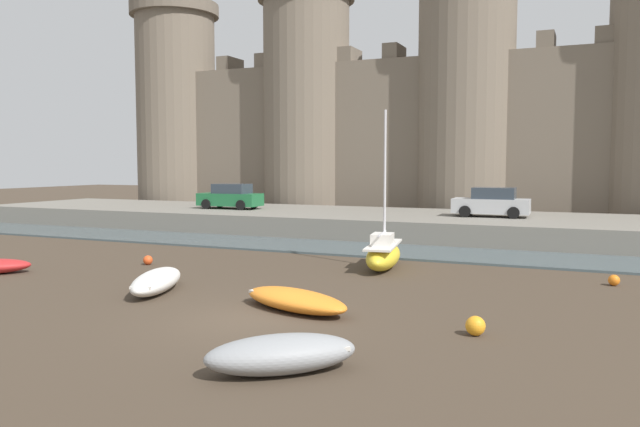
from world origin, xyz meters
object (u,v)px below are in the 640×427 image
(sailboat_midflat_left, at_px, (383,254))
(car_quay_west, at_px, (492,203))
(car_quay_centre_east, at_px, (231,197))
(mooring_buoy_near_channel, at_px, (614,280))
(rowboat_near_channel_right, at_px, (156,281))
(rowboat_foreground_right, at_px, (282,353))
(mooring_buoy_off_centre, at_px, (475,326))
(mooring_buoy_mid_mud, at_px, (148,260))
(rowboat_near_channel_left, at_px, (295,299))

(sailboat_midflat_left, xyz_separation_m, car_quay_west, (2.42, 11.87, 1.38))
(car_quay_west, height_order, car_quay_centre_east, same)
(mooring_buoy_near_channel, bearing_deg, rowboat_near_channel_right, -152.56)
(car_quay_centre_east, bearing_deg, sailboat_midflat_left, -39.06)
(rowboat_foreground_right, height_order, rowboat_near_channel_right, rowboat_foreground_right)
(rowboat_foreground_right, xyz_separation_m, rowboat_near_channel_right, (-7.26, 5.33, -0.03))
(mooring_buoy_off_centre, height_order, car_quay_west, car_quay_west)
(mooring_buoy_mid_mud, height_order, mooring_buoy_near_channel, mooring_buoy_mid_mud)
(rowboat_near_channel_left, relative_size, car_quay_west, 0.96)
(rowboat_near_channel_right, distance_m, mooring_buoy_mid_mud, 5.72)
(car_quay_centre_east, bearing_deg, mooring_buoy_mid_mud, -71.18)
(car_quay_centre_east, bearing_deg, mooring_buoy_near_channel, -27.37)
(rowboat_foreground_right, distance_m, car_quay_west, 24.45)
(rowboat_near_channel_left, relative_size, mooring_buoy_mid_mud, 10.37)
(mooring_buoy_off_centre, distance_m, mooring_buoy_near_channel, 8.75)
(rowboat_foreground_right, height_order, sailboat_midflat_left, sailboat_midflat_left)
(rowboat_foreground_right, bearing_deg, mooring_buoy_off_centre, 54.35)
(car_quay_west, xyz_separation_m, car_quay_centre_east, (-16.45, -0.48, 0.00))
(rowboat_foreground_right, bearing_deg, rowboat_near_channel_left, 112.90)
(rowboat_near_channel_left, relative_size, mooring_buoy_off_centre, 8.29)
(rowboat_near_channel_right, relative_size, mooring_buoy_near_channel, 9.93)
(car_quay_west, bearing_deg, mooring_buoy_near_channel, -64.16)
(rowboat_foreground_right, height_order, rowboat_near_channel_left, rowboat_foreground_right)
(rowboat_foreground_right, relative_size, mooring_buoy_near_channel, 8.22)
(rowboat_foreground_right, distance_m, mooring_buoy_mid_mud, 14.66)
(rowboat_near_channel_right, distance_m, mooring_buoy_near_channel, 15.31)
(mooring_buoy_off_centre, bearing_deg, mooring_buoy_near_channel, 68.10)
(car_quay_west, bearing_deg, mooring_buoy_mid_mud, -128.06)
(rowboat_foreground_right, distance_m, rowboat_near_channel_right, 9.01)
(rowboat_foreground_right, height_order, mooring_buoy_mid_mud, rowboat_foreground_right)
(rowboat_near_channel_right, bearing_deg, car_quay_west, 67.82)
(car_quay_centre_east, bearing_deg, rowboat_near_channel_left, -53.90)
(rowboat_foreground_right, bearing_deg, mooring_buoy_mid_mud, 139.03)
(sailboat_midflat_left, bearing_deg, car_quay_west, 78.47)
(rowboat_foreground_right, relative_size, sailboat_midflat_left, 0.50)
(rowboat_near_channel_right, distance_m, sailboat_midflat_left, 8.97)
(mooring_buoy_mid_mud, bearing_deg, rowboat_near_channel_left, -27.67)
(car_quay_west, bearing_deg, mooring_buoy_off_centre, -82.77)
(rowboat_near_channel_left, xyz_separation_m, rowboat_near_channel_right, (-5.20, 0.45, 0.07))
(mooring_buoy_near_channel, distance_m, car_quay_centre_east, 25.14)
(sailboat_midflat_left, height_order, car_quay_west, sailboat_midflat_left)
(car_quay_centre_east, bearing_deg, rowboat_near_channel_right, -64.96)
(sailboat_midflat_left, height_order, car_quay_centre_east, sailboat_midflat_left)
(rowboat_foreground_right, relative_size, rowboat_near_channel_right, 0.83)
(rowboat_foreground_right, xyz_separation_m, rowboat_near_channel_left, (-2.06, 4.89, -0.09))
(rowboat_foreground_right, distance_m, mooring_buoy_off_centre, 5.26)
(sailboat_midflat_left, relative_size, car_quay_west, 1.51)
(car_quay_west, bearing_deg, rowboat_foreground_right, -91.20)
(rowboat_near_channel_left, relative_size, rowboat_near_channel_right, 1.05)
(sailboat_midflat_left, bearing_deg, mooring_buoy_mid_mud, -162.30)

